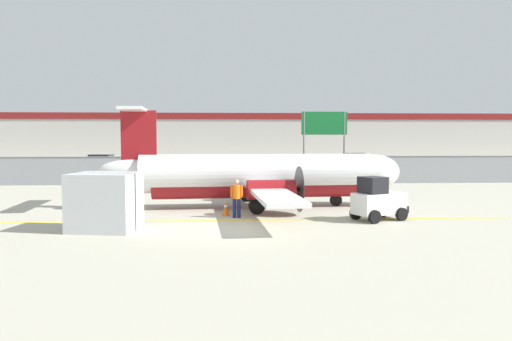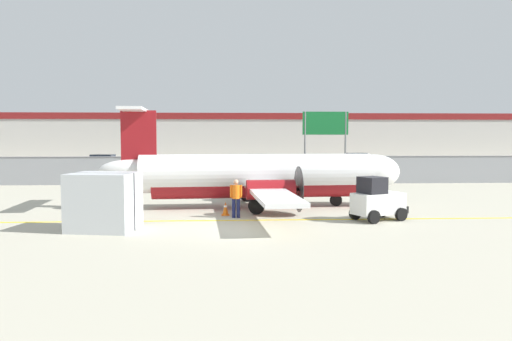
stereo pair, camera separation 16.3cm
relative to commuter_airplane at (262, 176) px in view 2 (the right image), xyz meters
The scene contains 17 objects.
ground_plane 4.28m from the commuter_airplane, 102.49° to the right, with size 140.00×140.00×0.01m.
perimeter_fence 12.17m from the commuter_airplane, 94.05° to the left, with size 98.00×0.10×2.10m.
parking_lot_strip 23.69m from the commuter_airplane, 92.08° to the left, with size 98.00×17.00×0.12m.
background_building 42.15m from the commuter_airplane, 91.17° to the left, with size 91.00×8.10×6.50m.
commuter_airplane is the anchor object (origin of this frame).
baggage_tug 6.28m from the commuter_airplane, 41.79° to the right, with size 2.58×2.12×1.88m.
ground_crew_worker 3.53m from the commuter_airplane, 113.38° to the right, with size 0.54×0.35×1.70m.
cargo_container 8.70m from the commuter_airplane, 138.16° to the right, with size 2.70×2.37×2.20m.
traffic_cone_near_left 5.11m from the commuter_airplane, ahead, with size 0.36×0.36×0.64m.
traffic_cone_near_right 3.36m from the commuter_airplane, 126.69° to the right, with size 0.36×0.36×0.64m.
parked_car_0 30.98m from the commuter_airplane, 118.25° to the left, with size 4.38×2.40×1.58m.
parked_car_1 26.93m from the commuter_airplane, 112.42° to the left, with size 4.35×2.32×1.58m.
parked_car_2 26.60m from the commuter_airplane, 99.75° to the left, with size 4.37×2.37×1.58m.
parked_car_3 27.05m from the commuter_airplane, 87.86° to the left, with size 4.23×2.06×1.58m.
parked_car_4 23.48m from the commuter_airplane, 72.80° to the left, with size 4.32×2.26×1.58m.
parked_car_5 32.43m from the commuter_airplane, 67.59° to the left, with size 4.26×2.13×1.58m.
highway_sign 15.19m from the commuter_airplane, 67.03° to the left, with size 3.60×0.14×5.50m.
Camera 2 is at (-0.79, -19.15, 3.62)m, focal length 35.00 mm.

